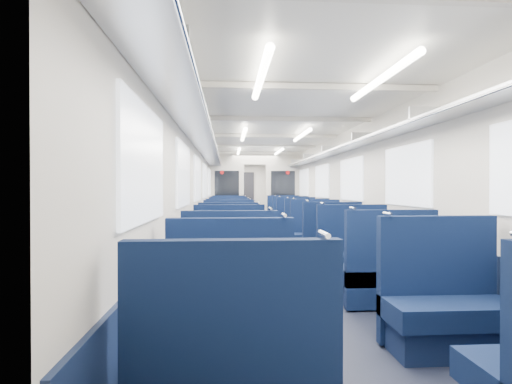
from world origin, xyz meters
The scene contains 31 objects.
floor centered at (0.00, 0.00, 0.00)m, with size 2.80×18.00×0.01m, color black.
ceiling centered at (0.00, 0.00, 2.35)m, with size 2.80×18.00×0.01m, color silver.
wall_left centered at (-1.40, 0.00, 1.18)m, with size 0.02×18.00×2.35m, color beige.
dado_left centered at (-1.39, 0.00, 0.35)m, with size 0.03×17.90×0.70m, color #101B36.
wall_right centered at (1.40, 0.00, 1.18)m, with size 0.02×18.00×2.35m, color beige.
dado_right centered at (1.39, 0.00, 0.35)m, with size 0.03×17.90×0.70m, color #101B36.
wall_far centered at (0.00, 9.00, 1.18)m, with size 2.80×0.02×2.35m, color beige.
luggage_rack_left centered at (-1.21, 0.00, 1.97)m, with size 0.36×17.40×0.18m.
luggage_rack_right centered at (1.21, 0.00, 1.97)m, with size 0.36×17.40×0.18m.
windows centered at (0.00, -0.46, 1.42)m, with size 2.78×15.60×0.75m.
ceiling_fittings centered at (0.00, -0.26, 2.29)m, with size 2.70×16.06×0.11m.
end_door centered at (0.00, 8.94, 1.00)m, with size 0.75×0.06×2.00m, color black.
bulkhead centered at (0.00, 2.59, 1.23)m, with size 2.80×0.10×2.35m.
seat_2 centered at (-0.83, -7.24, 0.33)m, with size 0.96×0.53×1.07m.
seat_3 centered at (0.83, -7.13, 0.33)m, with size 0.96×0.53×1.07m.
seat_4 centered at (-0.83, -5.98, 0.33)m, with size 0.96×0.53×1.07m.
seat_5 centered at (0.83, -5.94, 0.33)m, with size 0.96×0.53×1.07m.
seat_6 centered at (-0.83, -4.77, 0.33)m, with size 0.96×0.53×1.07m.
seat_7 centered at (0.83, -4.86, 0.33)m, with size 0.96×0.53×1.07m.
seat_8 centered at (-0.83, -3.65, 0.33)m, with size 0.96×0.53×1.07m.
seat_9 centered at (0.83, -3.55, 0.33)m, with size 0.96×0.53×1.07m.
seat_10 centered at (-0.83, -2.53, 0.33)m, with size 0.96×0.53×1.07m.
seat_11 centered at (0.83, -2.49, 0.33)m, with size 0.96×0.53×1.07m.
seat_12 centered at (-0.83, -1.46, 0.33)m, with size 0.96×0.53×1.07m.
seat_13 centered at (0.83, -1.42, 0.33)m, with size 0.96×0.53×1.07m.
seat_14 centered at (-0.83, -0.31, 0.33)m, with size 0.96×0.53×1.07m.
seat_15 centered at (0.83, -0.29, 0.33)m, with size 0.96×0.53×1.07m.
seat_16 centered at (-0.83, 0.93, 0.33)m, with size 0.96×0.53×1.07m.
seat_17 centered at (0.83, 0.86, 0.33)m, with size 0.96×0.53×1.07m.
seat_18 centered at (-0.83, 1.96, 0.33)m, with size 0.96×0.53×1.07m.
seat_19 centered at (0.83, 2.03, 0.33)m, with size 0.96×0.53×1.07m.
Camera 1 is at (-0.85, -10.18, 1.26)m, focal length 28.79 mm.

